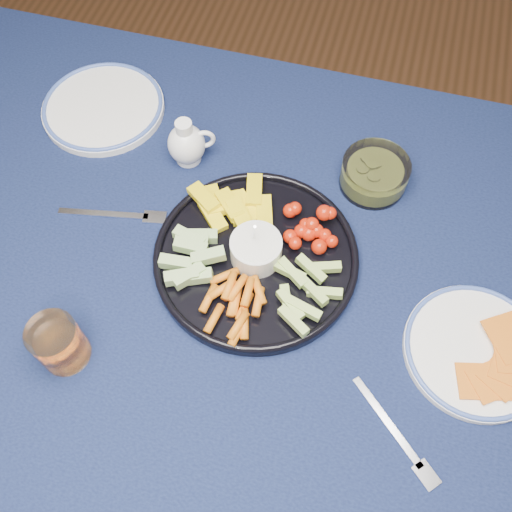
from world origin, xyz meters
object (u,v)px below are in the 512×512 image
(pickle_bowl, at_px, (374,175))
(creamer_pitcher, at_px, (187,144))
(cheese_plate, at_px, (477,350))
(juice_tumbler, at_px, (60,345))
(dining_table, at_px, (209,319))
(crudite_platter, at_px, (255,255))
(side_plate_extra, at_px, (103,107))

(pickle_bowl, bearing_deg, creamer_pitcher, -174.41)
(cheese_plate, bearing_deg, juice_tumbler, -164.41)
(juice_tumbler, bearing_deg, cheese_plate, 15.59)
(creamer_pitcher, relative_size, cheese_plate, 0.43)
(dining_table, bearing_deg, creamer_pitcher, 113.67)
(dining_table, height_order, pickle_bowl, pickle_bowl)
(dining_table, bearing_deg, pickle_bowl, 53.05)
(crudite_platter, bearing_deg, dining_table, -125.79)
(side_plate_extra, bearing_deg, juice_tumbler, -73.55)
(dining_table, relative_size, juice_tumbler, 19.89)
(dining_table, relative_size, pickle_bowl, 14.61)
(cheese_plate, height_order, juice_tumbler, juice_tumbler)
(creamer_pitcher, distance_m, juice_tumbler, 0.40)
(side_plate_extra, bearing_deg, cheese_plate, -22.81)
(dining_table, height_order, juice_tumbler, juice_tumbler)
(cheese_plate, relative_size, juice_tumbler, 2.50)
(side_plate_extra, bearing_deg, crudite_platter, -33.38)
(cheese_plate, distance_m, juice_tumbler, 0.60)
(crudite_platter, distance_m, side_plate_extra, 0.43)
(creamer_pitcher, xyz_separation_m, side_plate_extra, (-0.19, 0.07, -0.03))
(crudite_platter, height_order, cheese_plate, crudite_platter)
(dining_table, height_order, crudite_platter, crudite_platter)
(dining_table, bearing_deg, juice_tumbler, -139.21)
(pickle_bowl, height_order, cheese_plate, pickle_bowl)
(pickle_bowl, xyz_separation_m, side_plate_extra, (-0.51, 0.03, -0.01))
(dining_table, distance_m, creamer_pitcher, 0.30)
(dining_table, height_order, creamer_pitcher, creamer_pitcher)
(pickle_bowl, distance_m, juice_tumbler, 0.57)
(juice_tumbler, distance_m, side_plate_extra, 0.48)
(creamer_pitcher, relative_size, side_plate_extra, 0.40)
(creamer_pitcher, xyz_separation_m, cheese_plate, (0.52, -0.23, -0.03))
(side_plate_extra, bearing_deg, pickle_bowl, -3.81)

